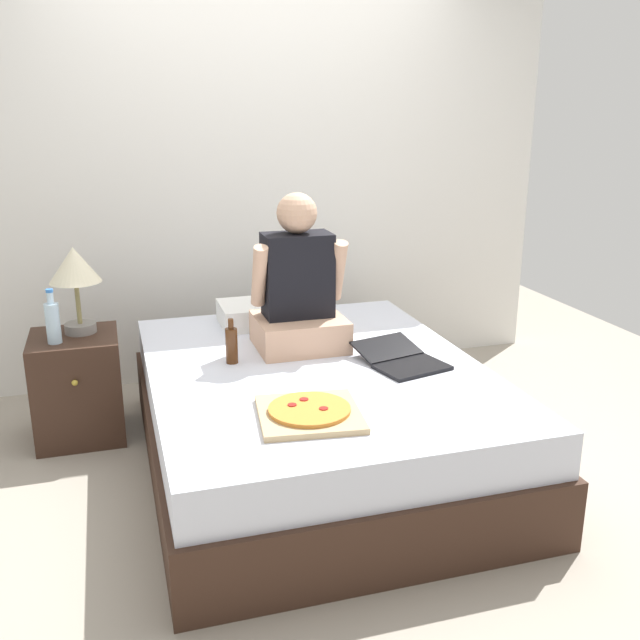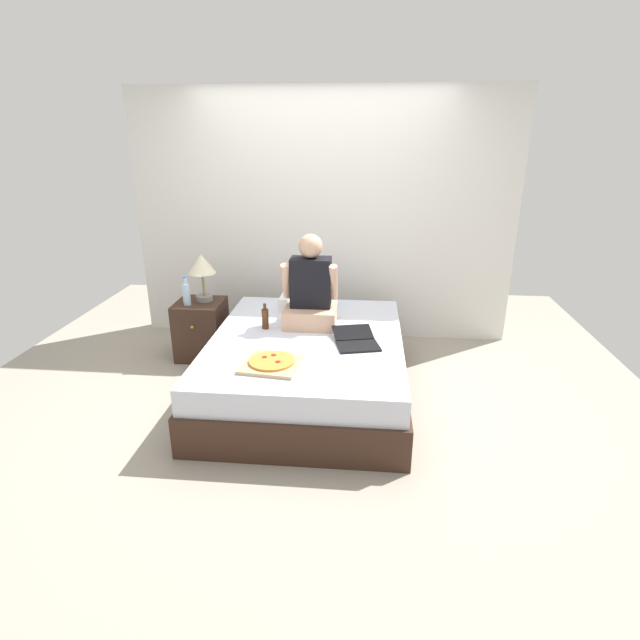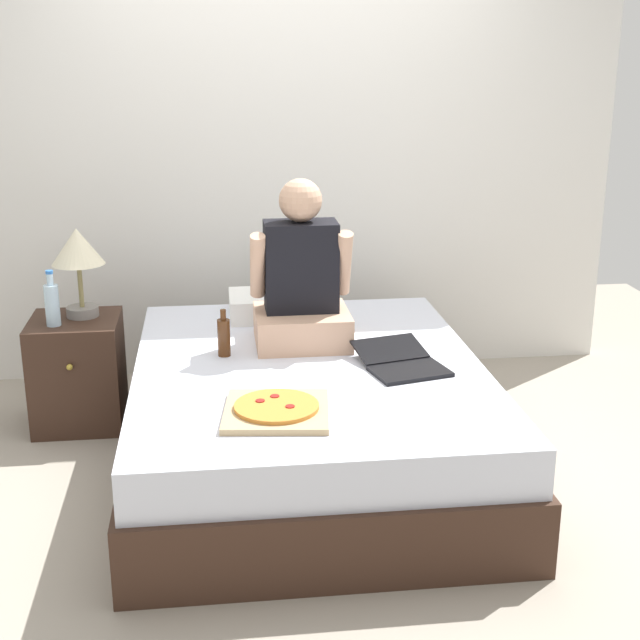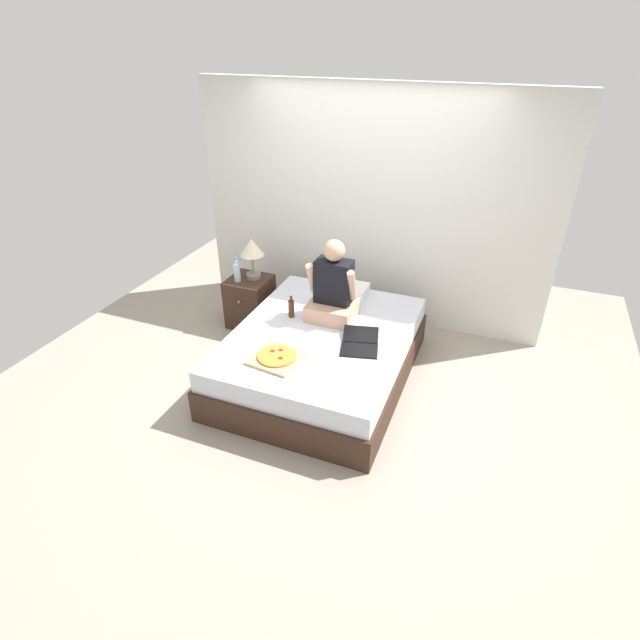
% 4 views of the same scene
% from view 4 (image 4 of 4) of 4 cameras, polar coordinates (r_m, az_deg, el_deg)
% --- Properties ---
extents(ground_plane, '(5.86, 5.86, 0.00)m').
position_cam_4_polar(ground_plane, '(4.88, 0.15, -6.38)').
color(ground_plane, '#9E9384').
extents(wall_back, '(3.86, 0.12, 2.50)m').
position_cam_4_polar(wall_back, '(5.47, 5.63, 12.51)').
color(wall_back, silver).
rests_on(wall_back, ground).
extents(bed, '(1.58, 2.04, 0.51)m').
position_cam_4_polar(bed, '(4.73, 0.15, -3.96)').
color(bed, '#382319').
rests_on(bed, ground).
extents(nightstand_left, '(0.44, 0.47, 0.56)m').
position_cam_4_polar(nightstand_left, '(5.63, -7.98, 2.11)').
color(nightstand_left, '#382319').
rests_on(nightstand_left, ground).
extents(lamp_on_left_nightstand, '(0.26, 0.26, 0.45)m').
position_cam_4_polar(lamp_on_left_nightstand, '(5.39, -7.80, 7.94)').
color(lamp_on_left_nightstand, gray).
rests_on(lamp_on_left_nightstand, nightstand_left).
extents(water_bottle, '(0.07, 0.07, 0.28)m').
position_cam_4_polar(water_bottle, '(5.42, -9.47, 5.46)').
color(water_bottle, silver).
rests_on(water_bottle, nightstand_left).
extents(pillow, '(0.52, 0.34, 0.12)m').
position_cam_4_polar(pillow, '(5.19, 2.46, 3.40)').
color(pillow, white).
rests_on(pillow, bed).
extents(person_seated, '(0.47, 0.40, 0.78)m').
position_cam_4_polar(person_seated, '(4.70, 1.46, 3.46)').
color(person_seated, tan).
rests_on(person_seated, bed).
extents(laptop, '(0.41, 0.48, 0.07)m').
position_cam_4_polar(laptop, '(4.38, 4.56, -2.84)').
color(laptop, black).
rests_on(laptop, bed).
extents(pizza_box, '(0.44, 0.44, 0.05)m').
position_cam_4_polar(pizza_box, '(4.23, -4.95, -4.27)').
color(pizza_box, tan).
rests_on(pizza_box, bed).
extents(beer_bottle_on_bed, '(0.06, 0.06, 0.22)m').
position_cam_4_polar(beer_bottle_on_bed, '(4.79, -3.30, 1.36)').
color(beer_bottle_on_bed, '#4C2811').
rests_on(beer_bottle_on_bed, bed).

